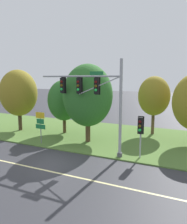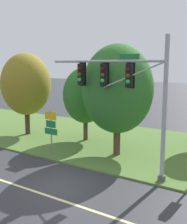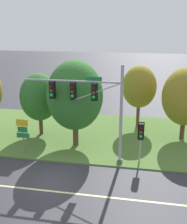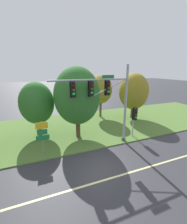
{
  "view_description": "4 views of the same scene",
  "coord_description": "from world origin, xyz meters",
  "px_view_note": "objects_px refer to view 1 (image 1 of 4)",
  "views": [
    {
      "loc": [
        8.98,
        -12.14,
        6.06
      ],
      "look_at": [
        1.7,
        3.45,
        3.31
      ],
      "focal_mm": 35.0,
      "sensor_mm": 36.0,
      "label": 1
    },
    {
      "loc": [
        8.49,
        -10.2,
        6.0
      ],
      "look_at": [
        -0.5,
        3.73,
        3.14
      ],
      "focal_mm": 45.0,
      "sensor_mm": 36.0,
      "label": 2
    },
    {
      "loc": [
        5.52,
        -15.58,
        10.1
      ],
      "look_at": [
        1.84,
        4.54,
        3.46
      ],
      "focal_mm": 45.0,
      "sensor_mm": 36.0,
      "label": 3
    },
    {
      "loc": [
        -3.79,
        -8.48,
        7.04
      ],
      "look_at": [
        1.24,
        4.02,
        3.08
      ],
      "focal_mm": 24.0,
      "sensor_mm": 36.0,
      "label": 4
    }
  ],
  "objects_px": {
    "tree_left_of_mast": "(64,100)",
    "tree_mid_verge": "(154,96)",
    "pedestrian_signal_near_kerb": "(140,128)",
    "route_sign_post": "(40,123)",
    "tree_behind_signpost": "(88,96)",
    "tree_nearest_road": "(19,93)",
    "traffic_signal_mast": "(94,95)"
  },
  "relations": [
    {
      "from": "tree_mid_verge",
      "to": "traffic_signal_mast",
      "type": "bearing_deg",
      "value": -111.91
    },
    {
      "from": "pedestrian_signal_near_kerb",
      "to": "tree_left_of_mast",
      "type": "xyz_separation_m",
      "value": [
        -9.13,
        4.04,
        1.22
      ]
    },
    {
      "from": "traffic_signal_mast",
      "to": "tree_mid_verge",
      "type": "height_order",
      "value": "traffic_signal_mast"
    },
    {
      "from": "traffic_signal_mast",
      "to": "tree_left_of_mast",
      "type": "relative_size",
      "value": 1.28
    },
    {
      "from": "tree_left_of_mast",
      "to": "tree_mid_verge",
      "type": "height_order",
      "value": "tree_mid_verge"
    },
    {
      "from": "route_sign_post",
      "to": "tree_behind_signpost",
      "type": "bearing_deg",
      "value": 32.85
    },
    {
      "from": "tree_left_of_mast",
      "to": "tree_behind_signpost",
      "type": "bearing_deg",
      "value": -26.04
    },
    {
      "from": "traffic_signal_mast",
      "to": "tree_behind_signpost",
      "type": "height_order",
      "value": "traffic_signal_mast"
    },
    {
      "from": "tree_nearest_road",
      "to": "tree_mid_verge",
      "type": "xyz_separation_m",
      "value": [
        13.97,
        4.6,
        -0.19
      ]
    },
    {
      "from": "traffic_signal_mast",
      "to": "tree_behind_signpost",
      "type": "distance_m",
      "value": 3.15
    },
    {
      "from": "route_sign_post",
      "to": "tree_behind_signpost",
      "type": "xyz_separation_m",
      "value": [
        3.61,
        2.33,
        2.41
      ]
    },
    {
      "from": "tree_nearest_road",
      "to": "tree_left_of_mast",
      "type": "relative_size",
      "value": 1.2
    },
    {
      "from": "tree_nearest_road",
      "to": "tree_mid_verge",
      "type": "height_order",
      "value": "tree_nearest_road"
    },
    {
      "from": "route_sign_post",
      "to": "tree_behind_signpost",
      "type": "relative_size",
      "value": 0.41
    },
    {
      "from": "tree_left_of_mast",
      "to": "tree_mid_verge",
      "type": "relative_size",
      "value": 0.93
    },
    {
      "from": "tree_left_of_mast",
      "to": "traffic_signal_mast",
      "type": "bearing_deg",
      "value": -38.14
    },
    {
      "from": "tree_nearest_road",
      "to": "tree_behind_signpost",
      "type": "xyz_separation_m",
      "value": [
        8.97,
        -0.74,
        0.09
      ]
    },
    {
      "from": "pedestrian_signal_near_kerb",
      "to": "tree_nearest_road",
      "type": "distance_m",
      "value": 14.78
    },
    {
      "from": "tree_left_of_mast",
      "to": "tree_nearest_road",
      "type": "bearing_deg",
      "value": -168.22
    },
    {
      "from": "traffic_signal_mast",
      "to": "tree_nearest_road",
      "type": "height_order",
      "value": "traffic_signal_mast"
    },
    {
      "from": "tree_left_of_mast",
      "to": "tree_behind_signpost",
      "type": "height_order",
      "value": "tree_behind_signpost"
    },
    {
      "from": "tree_left_of_mast",
      "to": "tree_mid_verge",
      "type": "bearing_deg",
      "value": 21.88
    },
    {
      "from": "pedestrian_signal_near_kerb",
      "to": "route_sign_post",
      "type": "distance_m",
      "value": 9.01
    },
    {
      "from": "route_sign_post",
      "to": "tree_left_of_mast",
      "type": "bearing_deg",
      "value": 91.79
    },
    {
      "from": "tree_mid_verge",
      "to": "pedestrian_signal_near_kerb",
      "type": "bearing_deg",
      "value": -87.03
    },
    {
      "from": "route_sign_post",
      "to": "tree_nearest_road",
      "type": "distance_m",
      "value": 6.6
    },
    {
      "from": "pedestrian_signal_near_kerb",
      "to": "tree_nearest_road",
      "type": "relative_size",
      "value": 0.46
    },
    {
      "from": "pedestrian_signal_near_kerb",
      "to": "traffic_signal_mast",
      "type": "bearing_deg",
      "value": -174.63
    },
    {
      "from": "tree_behind_signpost",
      "to": "tree_mid_verge",
      "type": "xyz_separation_m",
      "value": [
        4.99,
        5.34,
        -0.28
      ]
    },
    {
      "from": "route_sign_post",
      "to": "tree_mid_verge",
      "type": "relative_size",
      "value": 0.48
    },
    {
      "from": "tree_left_of_mast",
      "to": "tree_behind_signpost",
      "type": "distance_m",
      "value": 4.24
    },
    {
      "from": "traffic_signal_mast",
      "to": "pedestrian_signal_near_kerb",
      "type": "distance_m",
      "value": 4.28
    }
  ]
}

